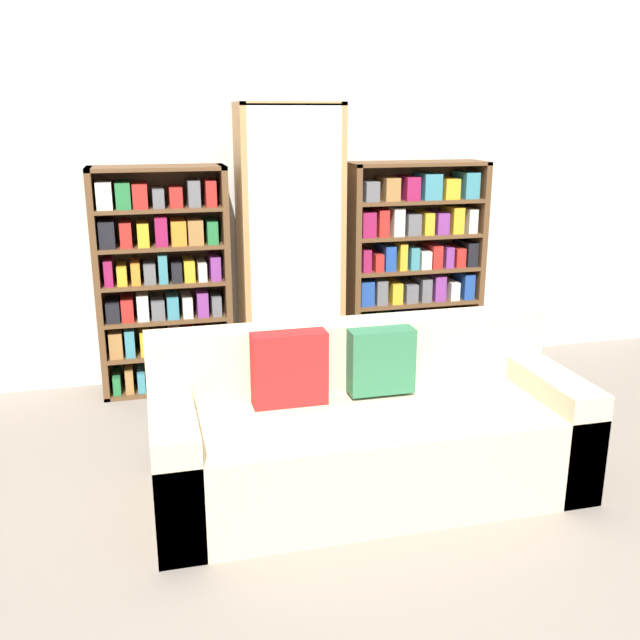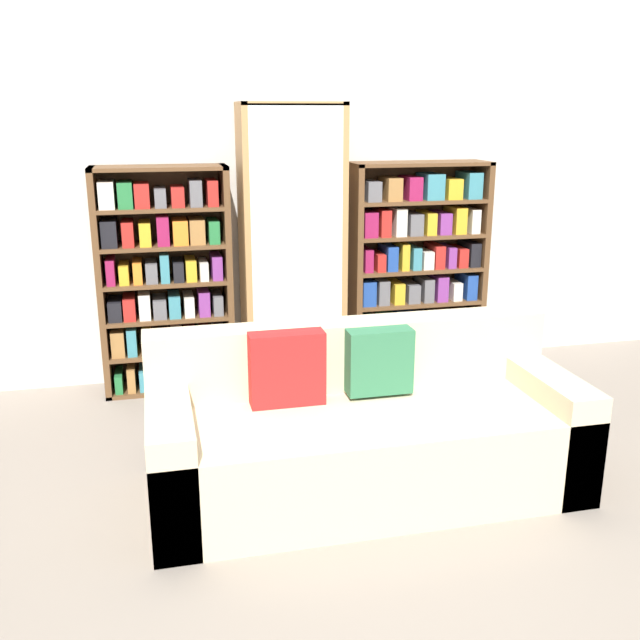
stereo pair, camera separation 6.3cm
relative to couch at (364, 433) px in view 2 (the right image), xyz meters
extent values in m
plane|color=gray|center=(-0.14, -0.61, -0.29)|extent=(16.00, 16.00, 0.00)
cube|color=beige|center=(-0.14, 1.80, 1.06)|extent=(6.20, 0.06, 2.70)
cube|color=beige|center=(0.00, -0.04, -0.07)|extent=(2.05, 0.82, 0.44)
cube|color=beige|center=(0.00, 0.27, 0.32)|extent=(2.05, 0.20, 0.35)
cube|color=beige|center=(-0.92, -0.04, -0.01)|extent=(0.20, 0.82, 0.56)
cube|color=beige|center=(0.93, -0.04, -0.01)|extent=(0.20, 0.82, 0.56)
cube|color=red|center=(-0.36, 0.11, 0.33)|extent=(0.36, 0.12, 0.36)
cube|color=#2D6B47|center=(0.11, 0.11, 0.33)|extent=(0.32, 0.12, 0.32)
cube|color=brown|center=(-1.28, 1.59, 0.45)|extent=(0.04, 0.32, 1.47)
cube|color=brown|center=(-0.47, 1.59, 0.45)|extent=(0.04, 0.32, 1.47)
cube|color=brown|center=(-0.88, 1.59, 1.17)|extent=(0.85, 0.32, 0.02)
cube|color=brown|center=(-0.88, 1.59, -0.28)|extent=(0.85, 0.32, 0.02)
cube|color=brown|center=(-0.88, 1.74, 0.45)|extent=(0.85, 0.01, 1.47)
cube|color=brown|center=(-0.88, 1.59, -0.03)|extent=(0.77, 0.32, 0.02)
cube|color=brown|center=(-0.88, 1.59, 0.21)|extent=(0.77, 0.32, 0.02)
cube|color=brown|center=(-0.88, 1.59, 0.45)|extent=(0.77, 0.32, 0.02)
cube|color=brown|center=(-0.88, 1.59, 0.68)|extent=(0.77, 0.32, 0.02)
cube|color=brown|center=(-0.88, 1.59, 0.92)|extent=(0.77, 0.32, 0.02)
cube|color=#237038|center=(-1.22, 1.58, -0.21)|extent=(0.05, 0.24, 0.12)
cube|color=olive|center=(-1.14, 1.58, -0.19)|extent=(0.05, 0.24, 0.16)
cube|color=teal|center=(-1.06, 1.58, -0.20)|extent=(0.05, 0.24, 0.14)
cube|color=orange|center=(-0.99, 1.58, -0.19)|extent=(0.06, 0.24, 0.15)
cube|color=#1E4293|center=(-0.91, 1.58, -0.17)|extent=(0.06, 0.24, 0.19)
cube|color=#7A3384|center=(-0.84, 1.58, -0.19)|extent=(0.06, 0.24, 0.16)
cube|color=#5B5B60|center=(-0.77, 1.58, -0.20)|extent=(0.05, 0.24, 0.13)
cube|color=black|center=(-0.69, 1.58, -0.19)|extent=(0.05, 0.24, 0.16)
cube|color=#1E4293|center=(-0.61, 1.58, -0.19)|extent=(0.05, 0.24, 0.15)
cube|color=#7A3384|center=(-0.54, 1.58, -0.20)|extent=(0.06, 0.24, 0.14)
cube|color=olive|center=(-1.20, 1.58, 0.07)|extent=(0.08, 0.24, 0.17)
cube|color=teal|center=(-1.12, 1.58, 0.07)|extent=(0.06, 0.24, 0.18)
cube|color=gold|center=(-1.02, 1.58, 0.06)|extent=(0.06, 0.24, 0.16)
cube|color=#AD231E|center=(-0.92, 1.58, 0.04)|extent=(0.08, 0.24, 0.12)
cube|color=beige|center=(-0.83, 1.58, 0.07)|extent=(0.07, 0.24, 0.17)
cube|color=#AD231E|center=(-0.74, 1.58, 0.05)|extent=(0.08, 0.24, 0.14)
cube|color=#AD231E|center=(-0.64, 1.58, 0.05)|extent=(0.06, 0.24, 0.14)
cube|color=#5B5B60|center=(-0.55, 1.58, 0.07)|extent=(0.06, 0.24, 0.17)
cube|color=black|center=(-1.20, 1.58, 0.28)|extent=(0.08, 0.24, 0.13)
cube|color=#AD231E|center=(-1.12, 1.58, 0.29)|extent=(0.07, 0.24, 0.14)
cube|color=beige|center=(-1.02, 1.58, 0.30)|extent=(0.07, 0.24, 0.17)
cube|color=#5B5B60|center=(-0.93, 1.58, 0.28)|extent=(0.08, 0.24, 0.12)
cube|color=teal|center=(-0.83, 1.58, 0.29)|extent=(0.07, 0.24, 0.14)
cube|color=beige|center=(-0.74, 1.58, 0.29)|extent=(0.06, 0.24, 0.13)
cube|color=#7A3384|center=(-0.64, 1.58, 0.30)|extent=(0.07, 0.24, 0.16)
cube|color=#5B5B60|center=(-0.55, 1.58, 0.28)|extent=(0.06, 0.24, 0.13)
cube|color=#8E1947|center=(-1.21, 1.58, 0.54)|extent=(0.05, 0.24, 0.16)
cube|color=gold|center=(-1.13, 1.58, 0.52)|extent=(0.06, 0.24, 0.12)
cube|color=orange|center=(-1.05, 1.58, 0.53)|extent=(0.06, 0.24, 0.14)
cube|color=#5B5B60|center=(-0.96, 1.58, 0.52)|extent=(0.07, 0.24, 0.13)
cube|color=teal|center=(-0.88, 1.58, 0.55)|extent=(0.06, 0.24, 0.18)
cube|color=black|center=(-0.79, 1.58, 0.52)|extent=(0.06, 0.24, 0.13)
cube|color=gold|center=(-0.71, 1.58, 0.53)|extent=(0.07, 0.24, 0.13)
cube|color=beige|center=(-0.63, 1.58, 0.52)|extent=(0.05, 0.24, 0.12)
cube|color=#7A3384|center=(-0.55, 1.58, 0.53)|extent=(0.06, 0.24, 0.15)
cube|color=black|center=(-1.20, 1.58, 0.78)|extent=(0.09, 0.24, 0.17)
cube|color=#AD231E|center=(-1.09, 1.58, 0.77)|extent=(0.07, 0.24, 0.16)
cube|color=gold|center=(-0.99, 1.58, 0.77)|extent=(0.07, 0.24, 0.15)
cube|color=#8E1947|center=(-0.88, 1.58, 0.79)|extent=(0.07, 0.24, 0.19)
cube|color=orange|center=(-0.77, 1.58, 0.77)|extent=(0.09, 0.24, 0.15)
cube|color=olive|center=(-0.66, 1.58, 0.77)|extent=(0.09, 0.24, 0.16)
cube|color=#237038|center=(-0.56, 1.58, 0.77)|extent=(0.07, 0.24, 0.14)
cube|color=beige|center=(-1.20, 1.58, 1.02)|extent=(0.09, 0.24, 0.17)
cube|color=#237038|center=(-1.09, 1.58, 1.01)|extent=(0.09, 0.24, 0.16)
cube|color=#AD231E|center=(-0.99, 1.58, 1.01)|extent=(0.09, 0.24, 0.15)
cube|color=#5B5B60|center=(-0.88, 1.58, 0.99)|extent=(0.07, 0.24, 0.12)
cube|color=#AD231E|center=(-0.77, 1.58, 1.00)|extent=(0.08, 0.24, 0.12)
cube|color=#5B5B60|center=(-0.66, 1.58, 1.02)|extent=(0.08, 0.24, 0.16)
cube|color=#AD231E|center=(-0.56, 1.58, 1.01)|extent=(0.07, 0.24, 0.16)
cube|color=#AD7F4C|center=(-0.36, 1.57, 0.64)|extent=(0.04, 0.36, 1.86)
cube|color=#AD7F4C|center=(0.28, 1.57, 0.64)|extent=(0.04, 0.36, 1.86)
cube|color=#AD7F4C|center=(-0.04, 1.57, 1.56)|extent=(0.67, 0.36, 0.02)
cube|color=#AD7F4C|center=(-0.04, 1.57, -0.28)|extent=(0.67, 0.36, 0.02)
cube|color=#AD7F4C|center=(-0.04, 1.74, 0.64)|extent=(0.67, 0.01, 1.86)
cube|color=silver|center=(-0.04, 1.39, 0.64)|extent=(0.59, 0.01, 1.83)
cube|color=#AD7F4C|center=(-0.04, 1.57, 0.04)|extent=(0.59, 0.32, 0.02)
cube|color=#AD7F4C|center=(-0.04, 1.57, 0.34)|extent=(0.59, 0.32, 0.02)
cube|color=#AD7F4C|center=(-0.04, 1.57, 0.64)|extent=(0.59, 0.32, 0.02)
cube|color=#AD7F4C|center=(-0.04, 1.57, 0.94)|extent=(0.59, 0.32, 0.02)
cube|color=#AD7F4C|center=(-0.04, 1.57, 1.24)|extent=(0.59, 0.32, 0.02)
cylinder|color=silver|center=(-0.27, 1.58, -0.23)|extent=(0.01, 0.01, 0.07)
cone|color=silver|center=(-0.27, 1.58, -0.15)|extent=(0.06, 0.06, 0.09)
cylinder|color=silver|center=(-0.18, 1.55, -0.23)|extent=(0.01, 0.01, 0.07)
cone|color=silver|center=(-0.18, 1.55, -0.15)|extent=(0.06, 0.06, 0.09)
cylinder|color=silver|center=(-0.08, 1.56, -0.23)|extent=(0.01, 0.01, 0.07)
cone|color=silver|center=(-0.08, 1.56, -0.15)|extent=(0.06, 0.06, 0.09)
cylinder|color=silver|center=(0.01, 1.56, -0.23)|extent=(0.01, 0.01, 0.07)
cone|color=silver|center=(0.01, 1.56, -0.15)|extent=(0.06, 0.06, 0.09)
cylinder|color=silver|center=(0.10, 1.59, -0.23)|extent=(0.01, 0.01, 0.07)
cone|color=silver|center=(0.10, 1.59, -0.15)|extent=(0.06, 0.06, 0.09)
cylinder|color=silver|center=(0.19, 1.57, -0.23)|extent=(0.01, 0.01, 0.07)
cone|color=silver|center=(0.19, 1.57, -0.15)|extent=(0.06, 0.06, 0.09)
cylinder|color=silver|center=(-0.27, 1.56, 0.09)|extent=(0.01, 0.01, 0.09)
cone|color=silver|center=(-0.27, 1.56, 0.19)|extent=(0.06, 0.06, 0.11)
cylinder|color=silver|center=(-0.18, 1.55, 0.09)|extent=(0.01, 0.01, 0.09)
cone|color=silver|center=(-0.18, 1.55, 0.19)|extent=(0.06, 0.06, 0.11)
cylinder|color=silver|center=(-0.08, 1.59, 0.09)|extent=(0.01, 0.01, 0.09)
cone|color=silver|center=(-0.08, 1.59, 0.19)|extent=(0.06, 0.06, 0.11)
cylinder|color=silver|center=(0.01, 1.58, 0.09)|extent=(0.01, 0.01, 0.09)
cone|color=silver|center=(0.01, 1.58, 0.19)|extent=(0.06, 0.06, 0.11)
cylinder|color=silver|center=(0.10, 1.55, 0.09)|extent=(0.01, 0.01, 0.09)
cone|color=silver|center=(0.10, 1.55, 0.19)|extent=(0.06, 0.06, 0.11)
cylinder|color=silver|center=(0.19, 1.55, 0.09)|extent=(0.01, 0.01, 0.09)
cone|color=silver|center=(0.19, 1.55, 0.19)|extent=(0.06, 0.06, 0.11)
cylinder|color=silver|center=(-0.27, 1.56, 0.39)|extent=(0.01, 0.01, 0.08)
cone|color=silver|center=(-0.27, 1.56, 0.49)|extent=(0.06, 0.06, 0.10)
cylinder|color=silver|center=(-0.18, 1.58, 0.39)|extent=(0.01, 0.01, 0.08)
cone|color=silver|center=(-0.18, 1.58, 0.49)|extent=(0.06, 0.06, 0.10)
cylinder|color=silver|center=(-0.08, 1.56, 0.39)|extent=(0.01, 0.01, 0.08)
cone|color=silver|center=(-0.08, 1.56, 0.49)|extent=(0.06, 0.06, 0.10)
cylinder|color=silver|center=(0.01, 1.56, 0.39)|extent=(0.01, 0.01, 0.08)
cone|color=silver|center=(0.01, 1.56, 0.49)|extent=(0.06, 0.06, 0.10)
cylinder|color=silver|center=(0.10, 1.56, 0.39)|extent=(0.01, 0.01, 0.08)
cone|color=silver|center=(0.10, 1.56, 0.49)|extent=(0.06, 0.06, 0.10)
cylinder|color=silver|center=(0.19, 1.58, 0.39)|extent=(0.01, 0.01, 0.08)
cone|color=silver|center=(0.19, 1.58, 0.49)|extent=(0.06, 0.06, 0.10)
cylinder|color=silver|center=(-0.22, 1.57, 0.69)|extent=(0.01, 0.01, 0.09)
cone|color=silver|center=(-0.22, 1.57, 0.79)|extent=(0.09, 0.09, 0.11)
cylinder|color=silver|center=(-0.04, 1.57, 0.69)|extent=(0.01, 0.01, 0.09)
cone|color=silver|center=(-0.04, 1.57, 0.79)|extent=(0.09, 0.09, 0.11)
cylinder|color=silver|center=(0.15, 1.55, 0.69)|extent=(0.01, 0.01, 0.09)
cone|color=silver|center=(0.15, 1.55, 0.79)|extent=(0.09, 0.09, 0.11)
cylinder|color=silver|center=(-0.26, 1.56, 0.99)|extent=(0.01, 0.01, 0.07)
cone|color=silver|center=(-0.26, 1.56, 1.06)|extent=(0.08, 0.08, 0.08)
cylinder|color=silver|center=(-0.15, 1.59, 0.99)|extent=(0.01, 0.01, 0.07)
cone|color=silver|center=(-0.15, 1.59, 1.06)|extent=(0.08, 0.08, 0.08)
cylinder|color=silver|center=(-0.04, 1.56, 0.99)|extent=(0.01, 0.01, 0.07)
cone|color=silver|center=(-0.04, 1.56, 1.06)|extent=(0.08, 0.08, 0.08)
cylinder|color=silver|center=(0.07, 1.58, 0.99)|extent=(0.01, 0.01, 0.07)
cone|color=silver|center=(0.07, 1.58, 1.06)|extent=(0.08, 0.08, 0.08)
cylinder|color=silver|center=(0.18, 1.59, 0.99)|extent=(0.01, 0.01, 0.07)
cone|color=silver|center=(0.18, 1.59, 1.06)|extent=(0.08, 0.08, 0.08)
cylinder|color=silver|center=(-0.27, 1.57, 1.29)|extent=(0.01, 0.01, 0.07)
cone|color=silver|center=(-0.27, 1.57, 1.37)|extent=(0.06, 0.06, 0.09)
cylinder|color=silver|center=(-0.18, 1.58, 1.29)|extent=(0.01, 0.01, 0.07)
cone|color=silver|center=(-0.18, 1.58, 1.37)|extent=(0.06, 0.06, 0.09)
cylinder|color=silver|center=(-0.08, 1.57, 1.29)|extent=(0.01, 0.01, 0.07)
cone|color=silver|center=(-0.08, 1.57, 1.37)|extent=(0.06, 0.06, 0.09)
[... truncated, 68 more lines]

